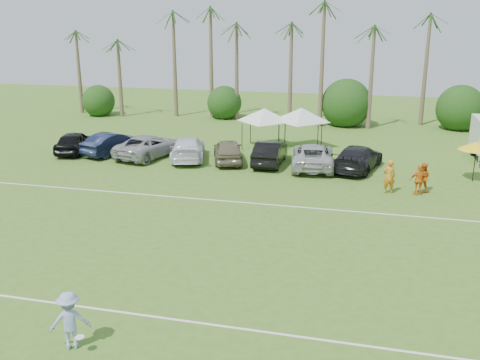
# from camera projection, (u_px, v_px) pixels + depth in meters

# --- Properties ---
(ground) EXTENTS (120.00, 120.00, 0.00)m
(ground) POSITION_uv_depth(u_px,v_px,m) (72.00, 343.00, 16.31)
(ground) COLOR #416A1F
(ground) RESTS_ON ground
(field_lines) EXTENTS (80.00, 12.10, 0.01)m
(field_lines) POSITION_uv_depth(u_px,v_px,m) (168.00, 242.00, 23.74)
(field_lines) COLOR white
(field_lines) RESTS_ON ground
(palm_tree_0) EXTENTS (2.40, 2.40, 8.90)m
(palm_tree_0) POSITION_uv_depth(u_px,v_px,m) (71.00, 40.00, 54.59)
(palm_tree_0) COLOR brown
(palm_tree_0) RESTS_ON ground
(palm_tree_1) EXTENTS (2.40, 2.40, 9.90)m
(palm_tree_1) POSITION_uv_depth(u_px,v_px,m) (116.00, 32.00, 53.18)
(palm_tree_1) COLOR brown
(palm_tree_1) RESTS_ON ground
(palm_tree_2) EXTENTS (2.40, 2.40, 10.90)m
(palm_tree_2) POSITION_uv_depth(u_px,v_px,m) (162.00, 23.00, 51.77)
(palm_tree_2) COLOR brown
(palm_tree_2) RESTS_ON ground
(palm_tree_3) EXTENTS (2.40, 2.40, 11.90)m
(palm_tree_3) POSITION_uv_depth(u_px,v_px,m) (201.00, 14.00, 50.60)
(palm_tree_3) COLOR brown
(palm_tree_3) RESTS_ON ground
(palm_tree_4) EXTENTS (2.40, 2.40, 8.90)m
(palm_tree_4) POSITION_uv_depth(u_px,v_px,m) (242.00, 42.00, 50.41)
(palm_tree_4) COLOR brown
(palm_tree_4) RESTS_ON ground
(palm_tree_5) EXTENTS (2.40, 2.40, 9.90)m
(palm_tree_5) POSITION_uv_depth(u_px,v_px,m) (284.00, 33.00, 49.23)
(palm_tree_5) COLOR brown
(palm_tree_5) RESTS_ON ground
(palm_tree_6) EXTENTS (2.40, 2.40, 10.90)m
(palm_tree_6) POSITION_uv_depth(u_px,v_px,m) (328.00, 23.00, 48.06)
(palm_tree_6) COLOR brown
(palm_tree_6) RESTS_ON ground
(palm_tree_7) EXTENTS (2.40, 2.40, 11.90)m
(palm_tree_7) POSITION_uv_depth(u_px,v_px,m) (375.00, 13.00, 46.88)
(palm_tree_7) COLOR brown
(palm_tree_7) RESTS_ON ground
(palm_tree_8) EXTENTS (2.40, 2.40, 8.90)m
(palm_tree_8) POSITION_uv_depth(u_px,v_px,m) (432.00, 44.00, 46.46)
(palm_tree_8) COLOR brown
(palm_tree_8) RESTS_ON ground
(bush_tree_0) EXTENTS (4.00, 4.00, 4.00)m
(bush_tree_0) POSITION_uv_depth(u_px,v_px,m) (107.00, 96.00, 56.45)
(bush_tree_0) COLOR brown
(bush_tree_0) RESTS_ON ground
(bush_tree_1) EXTENTS (4.00, 4.00, 4.00)m
(bush_tree_1) POSITION_uv_depth(u_px,v_px,m) (225.00, 100.00, 53.43)
(bush_tree_1) COLOR brown
(bush_tree_1) RESTS_ON ground
(bush_tree_2) EXTENTS (4.00, 4.00, 4.00)m
(bush_tree_2) POSITION_uv_depth(u_px,v_px,m) (347.00, 104.00, 50.65)
(bush_tree_2) COLOR brown
(bush_tree_2) RESTS_ON ground
(bush_tree_3) EXTENTS (4.00, 4.00, 4.00)m
(bush_tree_3) POSITION_uv_depth(u_px,v_px,m) (459.00, 108.00, 48.32)
(bush_tree_3) COLOR brown
(bush_tree_3) RESTS_ON ground
(sideline_player_a) EXTENTS (0.80, 0.63, 1.95)m
(sideline_player_a) POSITION_uv_depth(u_px,v_px,m) (389.00, 176.00, 30.21)
(sideline_player_a) COLOR orange
(sideline_player_a) RESTS_ON ground
(sideline_player_b) EXTENTS (0.96, 0.82, 1.70)m
(sideline_player_b) POSITION_uv_depth(u_px,v_px,m) (423.00, 177.00, 30.48)
(sideline_player_b) COLOR orange
(sideline_player_b) RESTS_ON ground
(sideline_player_c) EXTENTS (1.06, 0.58, 1.72)m
(sideline_player_c) POSITION_uv_depth(u_px,v_px,m) (419.00, 180.00, 29.91)
(sideline_player_c) COLOR orange
(sideline_player_c) RESTS_ON ground
(canopy_tent_left) EXTENTS (4.34, 4.34, 3.52)m
(canopy_tent_left) POSITION_uv_depth(u_px,v_px,m) (264.00, 108.00, 40.68)
(canopy_tent_left) COLOR black
(canopy_tent_left) RESTS_ON ground
(canopy_tent_right) EXTENTS (4.48, 4.48, 3.63)m
(canopy_tent_right) POSITION_uv_depth(u_px,v_px,m) (302.00, 108.00, 40.30)
(canopy_tent_right) COLOR black
(canopy_tent_right) RESTS_ON ground
(market_umbrella) EXTENTS (2.22, 2.22, 2.47)m
(market_umbrella) POSITION_uv_depth(u_px,v_px,m) (477.00, 146.00, 32.06)
(market_umbrella) COLOR black
(market_umbrella) RESTS_ON ground
(frisbee_player) EXTENTS (1.36, 1.14, 1.83)m
(frisbee_player) POSITION_uv_depth(u_px,v_px,m) (70.00, 320.00, 15.83)
(frisbee_player) COLOR #93A2D1
(frisbee_player) RESTS_ON ground
(parked_car_0) EXTENTS (2.84, 5.02, 1.61)m
(parked_car_0) POSITION_uv_depth(u_px,v_px,m) (75.00, 142.00, 39.54)
(parked_car_0) COLOR black
(parked_car_0) RESTS_ON ground
(parked_car_1) EXTENTS (3.17, 5.18, 1.61)m
(parked_car_1) POSITION_uv_depth(u_px,v_px,m) (113.00, 143.00, 39.12)
(parked_car_1) COLOR #131934
(parked_car_1) RESTS_ON ground
(parked_car_2) EXTENTS (3.92, 6.26, 1.61)m
(parked_car_2) POSITION_uv_depth(u_px,v_px,m) (149.00, 146.00, 38.31)
(parked_car_2) COLOR #A0A0A0
(parked_car_2) RESTS_ON ground
(parked_car_3) EXTENTS (3.68, 5.96, 1.61)m
(parked_car_3) POSITION_uv_depth(u_px,v_px,m) (188.00, 148.00, 37.66)
(parked_car_3) COLOR white
(parked_car_3) RESTS_ON ground
(parked_car_4) EXTENTS (3.28, 5.09, 1.61)m
(parked_car_4) POSITION_uv_depth(u_px,v_px,m) (228.00, 151.00, 36.94)
(parked_car_4) COLOR #786F54
(parked_car_4) RESTS_ON ground
(parked_car_5) EXTENTS (1.75, 4.91, 1.61)m
(parked_car_5) POSITION_uv_depth(u_px,v_px,m) (270.00, 153.00, 36.34)
(parked_car_5) COLOR black
(parked_car_5) RESTS_ON ground
(parked_car_6) EXTENTS (3.32, 6.07, 1.61)m
(parked_car_6) POSITION_uv_depth(u_px,v_px,m) (313.00, 156.00, 35.52)
(parked_car_6) COLOR #B4B4B5
(parked_car_6) RESTS_ON ground
(parked_car_7) EXTENTS (3.50, 5.93, 1.61)m
(parked_car_7) POSITION_uv_depth(u_px,v_px,m) (358.00, 158.00, 35.02)
(parked_car_7) COLOR black
(parked_car_7) RESTS_ON ground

